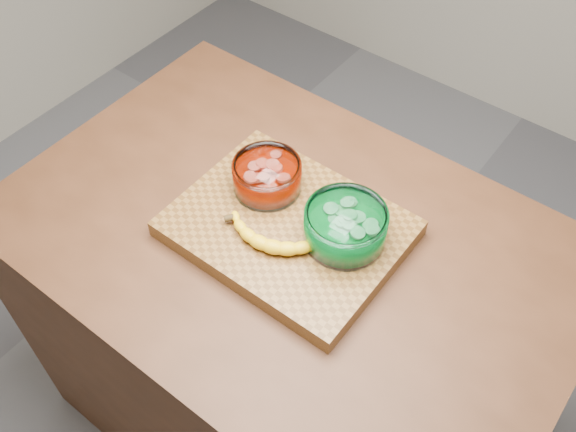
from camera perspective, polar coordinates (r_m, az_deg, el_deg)
The scene contains 6 objects.
ground at distance 2.11m, azimuth 0.00°, elevation -17.03°, with size 3.50×3.50×0.00m, color #5D5C61.
counter at distance 1.70m, azimuth 0.00°, elevation -11.11°, with size 1.20×0.80×0.90m, color #472715.
cutting_board at distance 1.31m, azimuth 0.00°, elevation -1.12°, with size 0.45×0.35×0.04m, color brown.
bowl_red at distance 1.34m, azimuth -1.87°, elevation 3.55°, with size 0.14×0.14×0.07m.
bowl_green at distance 1.25m, azimuth 5.11°, elevation -0.94°, with size 0.16×0.16×0.08m.
banana at distance 1.26m, azimuth -0.96°, elevation -1.26°, with size 0.23×0.14×0.03m, color yellow, non-canonical shape.
Camera 1 is at (0.50, -0.65, 1.94)m, focal length 40.00 mm.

